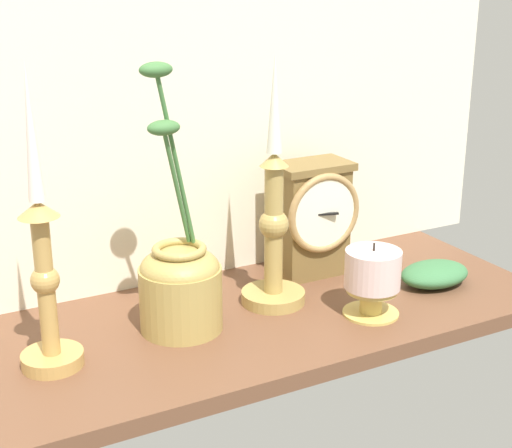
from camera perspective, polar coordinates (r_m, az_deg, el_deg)
ground_plane at (r=113.27cm, az=-2.12°, el=-7.66°), size 100.00×36.00×2.40cm
back_wall at (r=119.49cm, az=-6.30°, el=10.64°), size 120.00×2.00×65.00cm
mantel_clock at (r=125.53cm, az=4.23°, el=0.49°), size 13.13×9.09×18.95cm
candlestick_tall_left at (r=113.99cm, az=1.31°, el=-0.43°), size 9.73×9.73×37.70cm
candlestick_tall_center at (r=98.77cm, az=-15.39°, el=-3.37°), size 7.98×7.98×39.12cm
brass_vase_jar at (r=107.81cm, az=-5.64°, el=-4.28°), size 11.64×11.64×37.58cm
pillar_candle_front at (r=113.40cm, az=8.61°, el=-3.96°), size 8.30×8.30×11.19cm
ivy_sprig at (r=127.05cm, az=13.06°, el=-3.62°), size 11.93×8.35×3.69cm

